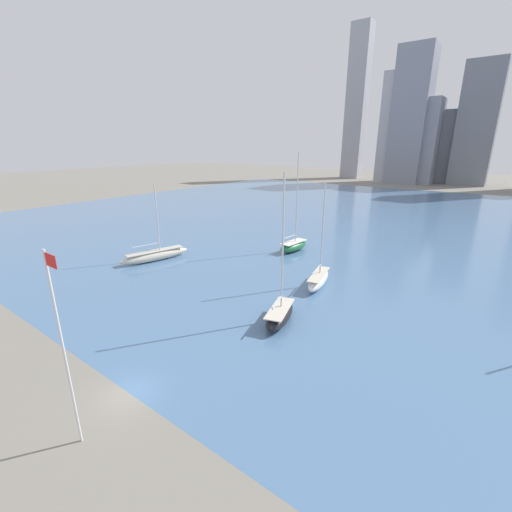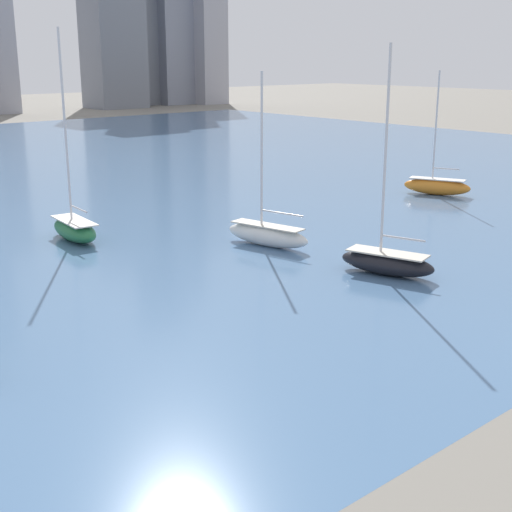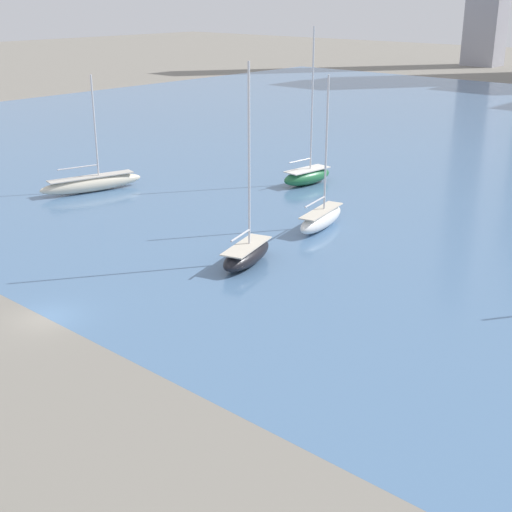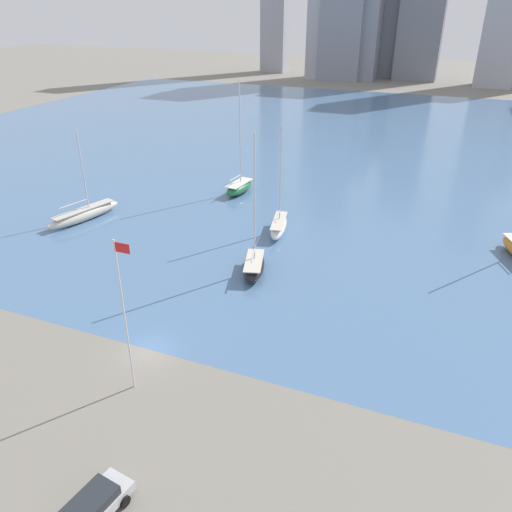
# 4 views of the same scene
# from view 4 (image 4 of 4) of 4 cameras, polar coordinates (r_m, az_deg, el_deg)

# --- Properties ---
(ground_plane) EXTENTS (500.00, 500.00, 0.00)m
(ground_plane) POSITION_cam_4_polar(r_m,az_deg,el_deg) (43.45, -12.04, -10.44)
(ground_plane) COLOR gray
(harbor_water) EXTENTS (180.00, 140.00, 0.00)m
(harbor_water) POSITION_cam_4_polar(r_m,az_deg,el_deg) (103.32, 9.89, 12.17)
(harbor_water) COLOR #4C7099
(harbor_water) RESTS_ON ground_plane
(flag_pole) EXTENTS (1.24, 0.14, 12.34)m
(flag_pole) POSITION_cam_4_polar(r_m,az_deg,el_deg) (36.18, -14.78, -6.33)
(flag_pole) COLOR silver
(flag_pole) RESTS_ON ground_plane
(sailboat_green) EXTENTS (2.99, 6.78, 16.29)m
(sailboat_green) POSITION_cam_4_polar(r_m,az_deg,el_deg) (76.03, -1.94, 7.91)
(sailboat_green) COLOR #236B3D
(sailboat_green) RESTS_ON harbor_water
(sailboat_white) EXTENTS (3.26, 7.64, 13.14)m
(sailboat_white) POSITION_cam_4_polar(r_m,az_deg,el_deg) (62.61, 2.61, 3.51)
(sailboat_white) COLOR white
(sailboat_white) RESTS_ON harbor_water
(sailboat_cream) EXTENTS (4.54, 11.04, 11.84)m
(sailboat_cream) POSITION_cam_4_polar(r_m,az_deg,el_deg) (70.01, -19.04, 4.57)
(sailboat_cream) COLOR beige
(sailboat_cream) RESTS_ON harbor_water
(sailboat_black) EXTENTS (3.96, 6.91, 15.01)m
(sailboat_black) POSITION_cam_4_polar(r_m,az_deg,el_deg) (53.15, -0.23, -1.05)
(sailboat_black) COLOR black
(sailboat_black) RESTS_ON harbor_water
(parked_wagon_silver) EXTENTS (2.87, 5.39, 1.57)m
(parked_wagon_silver) POSITION_cam_4_polar(r_m,az_deg,el_deg) (32.46, -18.57, -25.82)
(parked_wagon_silver) COLOR #B7B7BC
(parked_wagon_silver) RESTS_ON ground_plane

